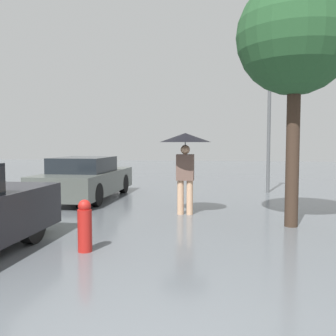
{
  "coord_description": "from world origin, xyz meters",
  "views": [
    {
      "loc": [
        0.53,
        -2.06,
        1.57
      ],
      "look_at": [
        -0.68,
        5.96,
        1.01
      ],
      "focal_mm": 40.0,
      "sensor_mm": 36.0,
      "label": 1
    }
  ],
  "objects_px": {
    "pedestrian": "(185,147)",
    "fire_hydrant": "(85,226)",
    "tree": "(295,38)",
    "parked_car_farthest": "(86,179)",
    "street_lamp": "(269,109)"
  },
  "relations": [
    {
      "from": "parked_car_farthest",
      "to": "fire_hydrant",
      "type": "relative_size",
      "value": 5.35
    },
    {
      "from": "tree",
      "to": "fire_hydrant",
      "type": "xyz_separation_m",
      "value": [
        -3.21,
        -2.12,
        -3.08
      ]
    },
    {
      "from": "pedestrian",
      "to": "fire_hydrant",
      "type": "xyz_separation_m",
      "value": [
        -1.13,
        -2.97,
        -1.08
      ]
    },
    {
      "from": "pedestrian",
      "to": "fire_hydrant",
      "type": "height_order",
      "value": "pedestrian"
    },
    {
      "from": "pedestrian",
      "to": "fire_hydrant",
      "type": "bearing_deg",
      "value": -110.86
    },
    {
      "from": "pedestrian",
      "to": "tree",
      "type": "xyz_separation_m",
      "value": [
        2.08,
        -0.85,
        1.99
      ]
    },
    {
      "from": "street_lamp",
      "to": "fire_hydrant",
      "type": "height_order",
      "value": "street_lamp"
    },
    {
      "from": "pedestrian",
      "to": "tree",
      "type": "relative_size",
      "value": 0.39
    },
    {
      "from": "parked_car_farthest",
      "to": "street_lamp",
      "type": "distance_m",
      "value": 5.94
    },
    {
      "from": "parked_car_farthest",
      "to": "street_lamp",
      "type": "bearing_deg",
      "value": 21.37
    },
    {
      "from": "parked_car_farthest",
      "to": "street_lamp",
      "type": "xyz_separation_m",
      "value": [
        5.19,
        2.03,
        2.05
      ]
    },
    {
      "from": "pedestrian",
      "to": "fire_hydrant",
      "type": "distance_m",
      "value": 3.36
    },
    {
      "from": "pedestrian",
      "to": "street_lamp",
      "type": "bearing_deg",
      "value": 61.12
    },
    {
      "from": "street_lamp",
      "to": "pedestrian",
      "type": "bearing_deg",
      "value": -118.88
    },
    {
      "from": "pedestrian",
      "to": "tree",
      "type": "distance_m",
      "value": 3.0
    }
  ]
}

